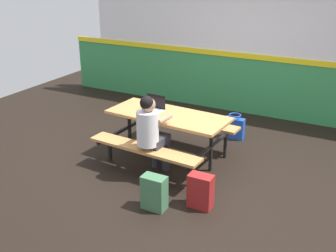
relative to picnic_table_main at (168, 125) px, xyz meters
name	(u,v)px	position (x,y,z in m)	size (l,w,h in m)	color
ground_plane	(186,164)	(0.31, 0.00, -0.58)	(10.00, 10.00, 0.02)	black
accent_backdrop	(245,50)	(0.31, 2.60, 0.67)	(8.00, 0.14, 2.60)	#338C4C
picnic_table_main	(168,125)	(0.00, 0.00, 0.00)	(1.85, 1.66, 0.74)	tan
student_nearer	(151,129)	(0.03, -0.56, 0.13)	(0.38, 0.53, 1.21)	#2D2D38
laptop_silver	(154,107)	(-0.27, 0.06, 0.21)	(0.33, 0.24, 0.22)	silver
backpack_dark	(201,191)	(0.97, -0.98, -0.36)	(0.30, 0.22, 0.44)	maroon
tote_bag_bright	(234,127)	(0.62, 1.25, -0.38)	(0.34, 0.21, 0.43)	#1E47B2
satchel_spare	(154,193)	(0.48, -1.27, -0.36)	(0.30, 0.22, 0.44)	#3F724C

